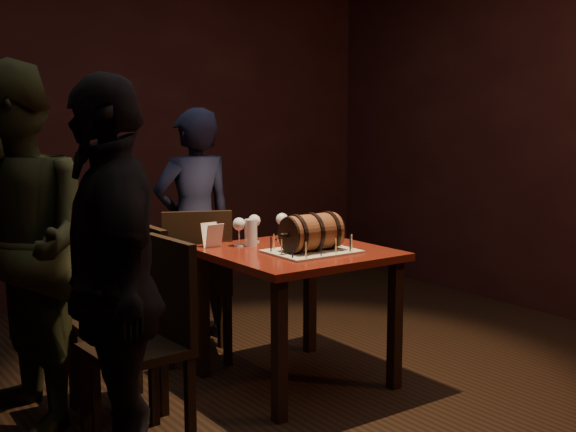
{
  "coord_description": "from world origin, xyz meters",
  "views": [
    {
      "loc": [
        -2.14,
        -3.01,
        1.48
      ],
      "look_at": [
        0.03,
        0.05,
        0.95
      ],
      "focal_mm": 45.0,
      "sensor_mm": 36.0,
      "label": 1
    }
  ],
  "objects_px": {
    "person_left_rear": "(13,250)",
    "wine_glass_left": "(239,225)",
    "pub_table": "(297,269)",
    "chair_left_front": "(152,331)",
    "barrel_cake": "(312,232)",
    "person_left_front": "(112,290)",
    "wine_glass_right": "(282,220)",
    "person_back": "(194,226)",
    "chair_back": "(197,277)",
    "pint_of_ale": "(251,233)",
    "chair_left_rear": "(131,308)",
    "wine_glass_mid": "(254,222)"
  },
  "relations": [
    {
      "from": "person_left_rear",
      "to": "wine_glass_left",
      "type": "bearing_deg",
      "value": 84.96
    },
    {
      "from": "pub_table",
      "to": "chair_left_front",
      "type": "bearing_deg",
      "value": -166.57
    },
    {
      "from": "barrel_cake",
      "to": "person_left_front",
      "type": "distance_m",
      "value": 1.36
    },
    {
      "from": "pub_table",
      "to": "wine_glass_right",
      "type": "xyz_separation_m",
      "value": [
        0.1,
        0.29,
        0.23
      ]
    },
    {
      "from": "person_back",
      "to": "wine_glass_right",
      "type": "bearing_deg",
      "value": 106.42
    },
    {
      "from": "wine_glass_left",
      "to": "chair_back",
      "type": "height_order",
      "value": "chair_back"
    },
    {
      "from": "person_left_rear",
      "to": "wine_glass_right",
      "type": "bearing_deg",
      "value": 85.54
    },
    {
      "from": "wine_glass_left",
      "to": "pint_of_ale",
      "type": "relative_size",
      "value": 1.07
    },
    {
      "from": "wine_glass_right",
      "to": "chair_left_front",
      "type": "height_order",
      "value": "chair_left_front"
    },
    {
      "from": "chair_left_front",
      "to": "person_left_rear",
      "type": "bearing_deg",
      "value": 132.22
    },
    {
      "from": "barrel_cake",
      "to": "chair_back",
      "type": "height_order",
      "value": "barrel_cake"
    },
    {
      "from": "pint_of_ale",
      "to": "chair_left_front",
      "type": "height_order",
      "value": "chair_left_front"
    },
    {
      "from": "pint_of_ale",
      "to": "chair_back",
      "type": "relative_size",
      "value": 0.16
    },
    {
      "from": "pub_table",
      "to": "barrel_cake",
      "type": "bearing_deg",
      "value": -81.77
    },
    {
      "from": "chair_back",
      "to": "chair_left_rear",
      "type": "relative_size",
      "value": 1.0
    },
    {
      "from": "pub_table",
      "to": "pint_of_ale",
      "type": "distance_m",
      "value": 0.33
    },
    {
      "from": "wine_glass_left",
      "to": "pint_of_ale",
      "type": "height_order",
      "value": "wine_glass_left"
    },
    {
      "from": "chair_left_rear",
      "to": "chair_left_front",
      "type": "distance_m",
      "value": 0.43
    },
    {
      "from": "chair_back",
      "to": "chair_left_front",
      "type": "relative_size",
      "value": 1.0
    },
    {
      "from": "chair_back",
      "to": "wine_glass_right",
      "type": "bearing_deg",
      "value": -38.69
    },
    {
      "from": "person_left_rear",
      "to": "chair_left_front",
      "type": "bearing_deg",
      "value": 36.86
    },
    {
      "from": "chair_left_rear",
      "to": "chair_left_front",
      "type": "relative_size",
      "value": 1.0
    },
    {
      "from": "chair_back",
      "to": "chair_left_rear",
      "type": "distance_m",
      "value": 0.72
    },
    {
      "from": "pub_table",
      "to": "person_back",
      "type": "bearing_deg",
      "value": 94.7
    },
    {
      "from": "chair_back",
      "to": "chair_left_front",
      "type": "xyz_separation_m",
      "value": [
        -0.68,
        -0.84,
        0.0
      ]
    },
    {
      "from": "pub_table",
      "to": "wine_glass_right",
      "type": "bearing_deg",
      "value": 70.1
    },
    {
      "from": "pub_table",
      "to": "wine_glass_mid",
      "type": "xyz_separation_m",
      "value": [
        -0.06,
        0.33,
        0.23
      ]
    },
    {
      "from": "chair_left_rear",
      "to": "person_back",
      "type": "distance_m",
      "value": 1.18
    },
    {
      "from": "barrel_cake",
      "to": "wine_glass_right",
      "type": "bearing_deg",
      "value": 77.53
    },
    {
      "from": "pub_table",
      "to": "wine_glass_left",
      "type": "height_order",
      "value": "wine_glass_left"
    },
    {
      "from": "barrel_cake",
      "to": "person_left_front",
      "type": "relative_size",
      "value": 0.22
    },
    {
      "from": "person_left_rear",
      "to": "person_back",
      "type": "bearing_deg",
      "value": 114.09
    },
    {
      "from": "pub_table",
      "to": "pint_of_ale",
      "type": "bearing_deg",
      "value": 120.75
    },
    {
      "from": "chair_left_rear",
      "to": "wine_glass_right",
      "type": "bearing_deg",
      "value": 5.66
    },
    {
      "from": "person_back",
      "to": "person_left_front",
      "type": "height_order",
      "value": "person_left_front"
    },
    {
      "from": "wine_glass_right",
      "to": "person_left_front",
      "type": "relative_size",
      "value": 0.1
    },
    {
      "from": "wine_glass_mid",
      "to": "chair_left_rear",
      "type": "relative_size",
      "value": 0.17
    },
    {
      "from": "barrel_cake",
      "to": "person_back",
      "type": "xyz_separation_m",
      "value": [
        -0.1,
        1.13,
        -0.1
      ]
    },
    {
      "from": "wine_glass_mid",
      "to": "chair_back",
      "type": "xyz_separation_m",
      "value": [
        -0.23,
        0.28,
        -0.34
      ]
    },
    {
      "from": "wine_glass_mid",
      "to": "chair_back",
      "type": "bearing_deg",
      "value": 129.54
    },
    {
      "from": "wine_glass_right",
      "to": "chair_back",
      "type": "xyz_separation_m",
      "value": [
        -0.4,
        0.32,
        -0.35
      ]
    },
    {
      "from": "pint_of_ale",
      "to": "wine_glass_right",
      "type": "bearing_deg",
      "value": 11.3
    },
    {
      "from": "wine_glass_left",
      "to": "person_left_front",
      "type": "height_order",
      "value": "person_left_front"
    },
    {
      "from": "pint_of_ale",
      "to": "chair_left_rear",
      "type": "bearing_deg",
      "value": -176.25
    },
    {
      "from": "wine_glass_left",
      "to": "person_back",
      "type": "relative_size",
      "value": 0.11
    },
    {
      "from": "pub_table",
      "to": "barrel_cake",
      "type": "xyz_separation_m",
      "value": [
        0.02,
        -0.11,
        0.22
      ]
    },
    {
      "from": "wine_glass_right",
      "to": "pint_of_ale",
      "type": "height_order",
      "value": "wine_glass_right"
    },
    {
      "from": "wine_glass_right",
      "to": "person_back",
      "type": "distance_m",
      "value": 0.76
    },
    {
      "from": "barrel_cake",
      "to": "wine_glass_right",
      "type": "relative_size",
      "value": 2.23
    },
    {
      "from": "wine_glass_mid",
      "to": "chair_left_front",
      "type": "xyz_separation_m",
      "value": [
        -0.91,
        -0.56,
        -0.34
      ]
    }
  ]
}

